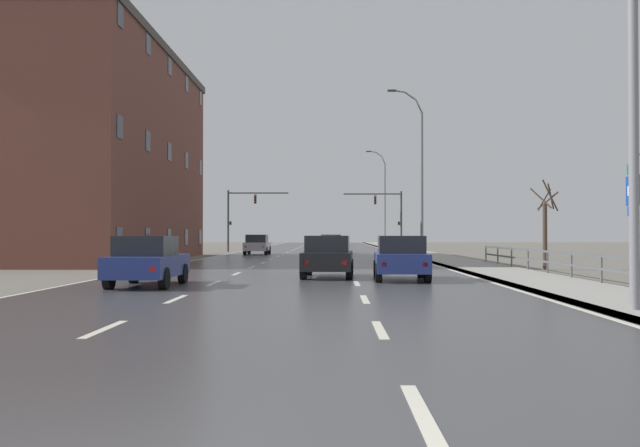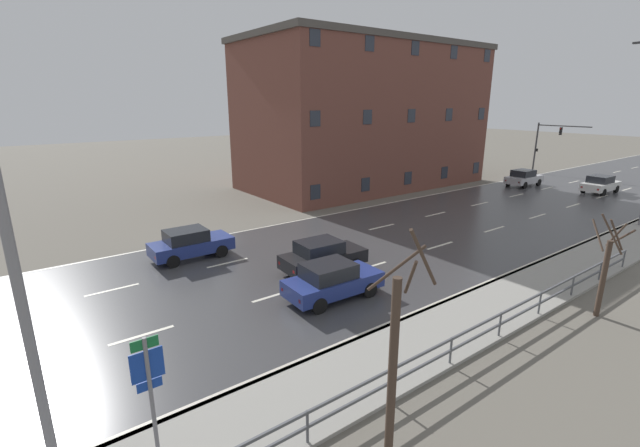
{
  "view_description": "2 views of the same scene",
  "coord_description": "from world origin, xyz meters",
  "views": [
    {
      "loc": [
        1.53,
        -4.31,
        1.64
      ],
      "look_at": [
        0.25,
        69.02,
        2.73
      ],
      "focal_mm": 38.95,
      "sensor_mm": 36.0,
      "label": 1
    },
    {
      "loc": [
        16.73,
        9.84,
        7.89
      ],
      "look_at": [
        0.0,
        22.27,
        1.93
      ],
      "focal_mm": 24.12,
      "sensor_mm": 36.0,
      "label": 2
    }
  ],
  "objects": [
    {
      "name": "car_near_left",
      "position": [
        1.37,
        21.4,
        0.8
      ],
      "size": [
        1.99,
        4.18,
        1.57
      ],
      "rotation": [
        0.0,
        0.0,
        -0.05
      ],
      "color": "black",
      "rests_on": "ground"
    },
    {
      "name": "traffic_signal_left",
      "position": [
        -6.81,
        58.35,
        3.75
      ],
      "size": [
        5.56,
        0.36,
        5.59
      ],
      "color": "#38383A",
      "rests_on": "ground"
    },
    {
      "name": "street_lamp_foreground",
      "position": [
        7.44,
        9.71,
        5.11
      ],
      "size": [
        2.53,
        0.24,
        10.45
      ],
      "color": "slate",
      "rests_on": "ground"
    },
    {
      "name": "sidewalk_right",
      "position": [
        8.43,
        60.0,
        0.06
      ],
      "size": [
        3.0,
        120.0,
        0.12
      ],
      "color": "gray",
      "rests_on": "ground"
    },
    {
      "name": "ground_plane",
      "position": [
        0.0,
        48.0,
        -0.06
      ],
      "size": [
        160.0,
        160.0,
        0.12
      ],
      "color": "#666056"
    },
    {
      "name": "car_distant",
      "position": [
        -4.17,
        17.01,
        0.8
      ],
      "size": [
        1.84,
        4.1,
        1.57
      ],
      "rotation": [
        0.0,
        0.0,
        -0.0
      ],
      "color": "navy",
      "rests_on": "ground"
    },
    {
      "name": "car_near_right",
      "position": [
        -4.34,
        49.89,
        0.8
      ],
      "size": [
        1.86,
        4.11,
        1.57
      ],
      "rotation": [
        0.0,
        0.0,
        -0.01
      ],
      "color": "#B7B7BC",
      "rests_on": "ground"
    },
    {
      "name": "car_far_right",
      "position": [
        1.46,
        52.17,
        0.8
      ],
      "size": [
        1.92,
        4.14,
        1.57
      ],
      "rotation": [
        0.0,
        0.0,
        -0.02
      ],
      "color": "silver",
      "rests_on": "ground"
    },
    {
      "name": "street_lamp_distant",
      "position": [
        7.48,
        75.49,
        5.53
      ],
      "size": [
        2.24,
        0.24,
        11.23
      ],
      "color": "slate",
      "rests_on": "ground"
    },
    {
      "name": "car_far_left",
      "position": [
        3.93,
        19.98,
        0.8
      ],
      "size": [
        1.96,
        4.16,
        1.57
      ],
      "rotation": [
        0.0,
        0.0,
        -0.04
      ],
      "color": "navy",
      "rests_on": "ground"
    },
    {
      "name": "bare_tree_mid",
      "position": [
        11.16,
        27.12,
        1.87
      ],
      "size": [
        1.37,
        1.48,
        4.06
      ],
      "color": "#423328",
      "rests_on": "ground"
    },
    {
      "name": "road_asphalt_strip",
      "position": [
        0.0,
        60.0,
        0.01
      ],
      "size": [
        14.0,
        120.0,
        0.03
      ],
      "color": "#3D3D3F",
      "rests_on": "ground"
    },
    {
      "name": "street_lamp_midground",
      "position": [
        7.46,
        42.6,
        5.62
      ],
      "size": [
        2.41,
        0.24,
        11.45
      ],
      "color": "slate",
      "rests_on": "ground"
    },
    {
      "name": "guardrail",
      "position": [
        9.85,
        18.6,
        0.71
      ],
      "size": [
        0.07,
        29.51,
        1.0
      ],
      "color": "#515459",
      "rests_on": "ground"
    },
    {
      "name": "traffic_signal_right",
      "position": [
        6.86,
        59.6,
        3.72
      ],
      "size": [
        5.4,
        0.36,
        5.56
      ],
      "color": "#38383A",
      "rests_on": "ground"
    },
    {
      "name": "highway_sign",
      "position": [
        8.39,
        11.58,
        2.1
      ],
      "size": [
        0.09,
        0.68,
        3.28
      ],
      "color": "slate",
      "rests_on": "ground"
    },
    {
      "name": "brick_building",
      "position": [
        -14.32,
        38.2,
        6.55
      ],
      "size": [
        11.82,
        22.89,
        13.09
      ],
      "color": "brown",
      "rests_on": "ground"
    }
  ]
}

